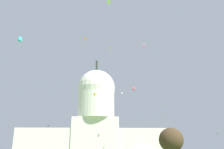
{
  "coord_description": "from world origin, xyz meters",
  "views": [
    {
      "loc": [
        1.92,
        -20.08,
        2.44
      ],
      "look_at": [
        5.32,
        88.2,
        37.53
      ],
      "focal_mm": 39.75,
      "sensor_mm": 36.0,
      "label": 1
    }
  ],
  "objects_px": {
    "kite_gold_high": "(110,48)",
    "kite_white_high": "(122,93)",
    "capitol_building": "(96,122)",
    "kite_turquoise_high": "(134,92)",
    "kite_pink_high": "(144,46)",
    "kite_green_low": "(218,134)",
    "kite_cyan_mid": "(20,39)",
    "tree_east_mid": "(171,140)",
    "kite_orange_high": "(85,39)",
    "kite_yellow_mid": "(95,94)",
    "kite_black_mid": "(48,126)",
    "kite_blue_mid": "(163,112)",
    "kite_red_high": "(134,88)",
    "kite_lime_high": "(109,2)"
  },
  "relations": [
    {
      "from": "kite_black_mid",
      "to": "kite_cyan_mid",
      "type": "bearing_deg",
      "value": -163.47
    },
    {
      "from": "kite_white_high",
      "to": "kite_green_low",
      "type": "relative_size",
      "value": 0.75
    },
    {
      "from": "tree_east_mid",
      "to": "kite_turquoise_high",
      "type": "xyz_separation_m",
      "value": [
        -8.67,
        50.2,
        32.7
      ]
    },
    {
      "from": "kite_pink_high",
      "to": "kite_green_low",
      "type": "height_order",
      "value": "kite_pink_high"
    },
    {
      "from": "tree_east_mid",
      "to": "kite_white_high",
      "type": "bearing_deg",
      "value": 106.67
    },
    {
      "from": "kite_orange_high",
      "to": "capitol_building",
      "type": "bearing_deg",
      "value": 27.41
    },
    {
      "from": "kite_red_high",
      "to": "kite_yellow_mid",
      "type": "bearing_deg",
      "value": 53.57
    },
    {
      "from": "kite_orange_high",
      "to": "kite_red_high",
      "type": "xyz_separation_m",
      "value": [
        27.95,
        46.23,
        -11.63
      ]
    },
    {
      "from": "capitol_building",
      "to": "kite_blue_mid",
      "type": "xyz_separation_m",
      "value": [
        34.26,
        -71.56,
        -4.08
      ]
    },
    {
      "from": "kite_lime_high",
      "to": "kite_green_low",
      "type": "xyz_separation_m",
      "value": [
        36.36,
        8.22,
        -44.01
      ]
    },
    {
      "from": "kite_green_low",
      "to": "kite_pink_high",
      "type": "bearing_deg",
      "value": 18.35
    },
    {
      "from": "kite_green_low",
      "to": "kite_yellow_mid",
      "type": "bearing_deg",
      "value": 40.79
    },
    {
      "from": "kite_orange_high",
      "to": "kite_black_mid",
      "type": "bearing_deg",
      "value": 53.86
    },
    {
      "from": "kite_yellow_mid",
      "to": "kite_pink_high",
      "type": "bearing_deg",
      "value": -39.39
    },
    {
      "from": "kite_white_high",
      "to": "kite_black_mid",
      "type": "bearing_deg",
      "value": 155.53
    },
    {
      "from": "kite_pink_high",
      "to": "kite_cyan_mid",
      "type": "xyz_separation_m",
      "value": [
        -43.05,
        -48.49,
        -20.91
      ]
    },
    {
      "from": "kite_cyan_mid",
      "to": "kite_green_low",
      "type": "height_order",
      "value": "kite_cyan_mid"
    },
    {
      "from": "kite_turquoise_high",
      "to": "kite_cyan_mid",
      "type": "xyz_separation_m",
      "value": [
        -43.28,
        -93.35,
        -7.95
      ]
    },
    {
      "from": "kite_black_mid",
      "to": "kite_gold_high",
      "type": "bearing_deg",
      "value": -144.03
    },
    {
      "from": "kite_black_mid",
      "to": "kite_blue_mid",
      "type": "relative_size",
      "value": 0.29
    },
    {
      "from": "capitol_building",
      "to": "kite_turquoise_high",
      "type": "relative_size",
      "value": 41.53
    },
    {
      "from": "capitol_building",
      "to": "kite_red_high",
      "type": "distance_m",
      "value": 46.86
    },
    {
      "from": "kite_turquoise_high",
      "to": "kite_orange_high",
      "type": "distance_m",
      "value": 59.4
    },
    {
      "from": "kite_pink_high",
      "to": "kite_orange_high",
      "type": "height_order",
      "value": "kite_orange_high"
    },
    {
      "from": "kite_blue_mid",
      "to": "kite_green_low",
      "type": "distance_m",
      "value": 38.39
    },
    {
      "from": "kite_cyan_mid",
      "to": "kite_green_low",
      "type": "distance_m",
      "value": 68.53
    },
    {
      "from": "kite_yellow_mid",
      "to": "kite_black_mid",
      "type": "relative_size",
      "value": 1.56
    },
    {
      "from": "tree_east_mid",
      "to": "kite_yellow_mid",
      "type": "bearing_deg",
      "value": 169.32
    },
    {
      "from": "capitol_building",
      "to": "kite_gold_high",
      "type": "relative_size",
      "value": 31.03
    },
    {
      "from": "kite_black_mid",
      "to": "kite_blue_mid",
      "type": "xyz_separation_m",
      "value": [
        64.89,
        -50.53,
        1.12
      ]
    },
    {
      "from": "kite_green_low",
      "to": "kite_lime_high",
      "type": "bearing_deg",
      "value": 89.51
    },
    {
      "from": "capitol_building",
      "to": "kite_cyan_mid",
      "type": "xyz_separation_m",
      "value": [
        -17.35,
        -125.28,
        7.29
      ]
    },
    {
      "from": "kite_white_high",
      "to": "capitol_building",
      "type": "bearing_deg",
      "value": 106.35
    },
    {
      "from": "kite_turquoise_high",
      "to": "kite_blue_mid",
      "type": "relative_size",
      "value": 0.9
    },
    {
      "from": "kite_green_low",
      "to": "kite_blue_mid",
      "type": "bearing_deg",
      "value": 2.25
    },
    {
      "from": "kite_yellow_mid",
      "to": "kite_green_low",
      "type": "xyz_separation_m",
      "value": [
        41.89,
        -30.42,
        -20.29
      ]
    },
    {
      "from": "kite_pink_high",
      "to": "kite_black_mid",
      "type": "xyz_separation_m",
      "value": [
        -56.33,
        55.76,
        -33.4
      ]
    },
    {
      "from": "kite_gold_high",
      "to": "kite_cyan_mid",
      "type": "distance_m",
      "value": 38.17
    },
    {
      "from": "kite_yellow_mid",
      "to": "kite_cyan_mid",
      "type": "relative_size",
      "value": 0.51
    },
    {
      "from": "kite_red_high",
      "to": "kite_white_high",
      "type": "bearing_deg",
      "value": -58.72
    },
    {
      "from": "kite_gold_high",
      "to": "kite_white_high",
      "type": "height_order",
      "value": "kite_gold_high"
    },
    {
      "from": "tree_east_mid",
      "to": "kite_yellow_mid",
      "type": "xyz_separation_m",
      "value": [
        -32.58,
        6.14,
        20.81
      ]
    },
    {
      "from": "kite_gold_high",
      "to": "kite_white_high",
      "type": "distance_m",
      "value": 72.36
    },
    {
      "from": "tree_east_mid",
      "to": "kite_orange_high",
      "type": "xyz_separation_m",
      "value": [
        -37.58,
        0.06,
        46.06
      ]
    },
    {
      "from": "capitol_building",
      "to": "kite_green_low",
      "type": "xyz_separation_m",
      "value": [
        43.91,
        -106.41,
        -16.95
      ]
    },
    {
      "from": "kite_black_mid",
      "to": "kite_green_low",
      "type": "xyz_separation_m",
      "value": [
        74.54,
        -85.39,
        -11.75
      ]
    },
    {
      "from": "tree_east_mid",
      "to": "kite_turquoise_high",
      "type": "bearing_deg",
      "value": 99.8
    },
    {
      "from": "kite_green_low",
      "to": "kite_red_high",
      "type": "bearing_deg",
      "value": 1.8
    },
    {
      "from": "kite_cyan_mid",
      "to": "kite_white_high",
      "type": "distance_m",
      "value": 104.82
    },
    {
      "from": "kite_orange_high",
      "to": "kite_blue_mid",
      "type": "distance_m",
      "value": 50.64
    }
  ]
}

